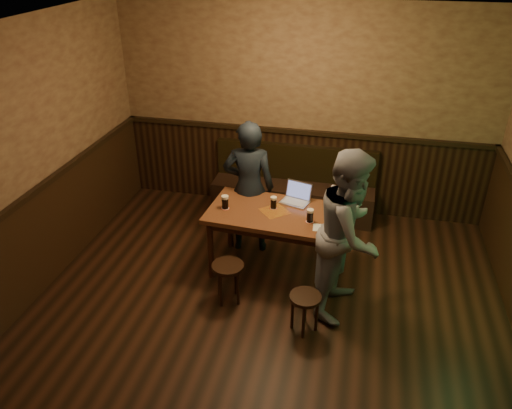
{
  "coord_description": "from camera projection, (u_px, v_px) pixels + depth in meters",
  "views": [
    {
      "loc": [
        0.8,
        -3.34,
        3.5
      ],
      "look_at": [
        -0.25,
        1.26,
        0.9
      ],
      "focal_mm": 35.0,
      "sensor_mm": 36.0,
      "label": 1
    }
  ],
  "objects": [
    {
      "name": "pint_right",
      "position": [
        310.0,
        216.0,
        5.26
      ],
      "size": [
        0.1,
        0.1,
        0.15
      ],
      "color": "#A82914",
      "rests_on": "pub_table"
    },
    {
      "name": "bench",
      "position": [
        293.0,
        193.0,
        6.9
      ],
      "size": [
        2.2,
        0.5,
        0.95
      ],
      "color": "black",
      "rests_on": "ground"
    },
    {
      "name": "pint_left",
      "position": [
        225.0,
        202.0,
        5.52
      ],
      "size": [
        0.1,
        0.1,
        0.16
      ],
      "color": "#A82914",
      "rests_on": "pub_table"
    },
    {
      "name": "person_grey",
      "position": [
        350.0,
        234.0,
        4.9
      ],
      "size": [
        0.85,
        0.99,
        1.76
      ],
      "primitive_type": "imported",
      "rotation": [
        0.0,
        0.0,
        1.34
      ],
      "color": "gray",
      "rests_on": "ground"
    },
    {
      "name": "person_suit",
      "position": [
        249.0,
        188.0,
        5.89
      ],
      "size": [
        0.66,
        0.49,
        1.66
      ],
      "primitive_type": "imported",
      "rotation": [
        0.0,
        0.0,
        3.3
      ],
      "color": "black",
      "rests_on": "ground"
    },
    {
      "name": "menu",
      "position": [
        324.0,
        228.0,
        5.19
      ],
      "size": [
        0.23,
        0.17,
        0.0
      ],
      "primitive_type": "cube",
      "rotation": [
        0.0,
        0.0,
        0.07
      ],
      "color": "silver",
      "rests_on": "pub_table"
    },
    {
      "name": "pub_table",
      "position": [
        274.0,
        219.0,
        5.55
      ],
      "size": [
        1.51,
        0.92,
        0.78
      ],
      "rotation": [
        0.0,
        0.0,
        -0.06
      ],
      "color": "brown",
      "rests_on": "ground"
    },
    {
      "name": "stool_right",
      "position": [
        305.0,
        303.0,
        4.83
      ],
      "size": [
        0.33,
        0.33,
        0.42
      ],
      "rotation": [
        0.0,
        0.0,
        0.07
      ],
      "color": "black",
      "rests_on": "ground"
    },
    {
      "name": "room",
      "position": [
        257.0,
        234.0,
        4.3
      ],
      "size": [
        5.04,
        6.04,
        2.84
      ],
      "color": "black",
      "rests_on": "ground"
    },
    {
      "name": "pint_mid",
      "position": [
        274.0,
        203.0,
        5.52
      ],
      "size": [
        0.09,
        0.09,
        0.14
      ],
      "color": "#A82914",
      "rests_on": "pub_table"
    },
    {
      "name": "stool_left",
      "position": [
        228.0,
        272.0,
        5.21
      ],
      "size": [
        0.44,
        0.44,
        0.45
      ],
      "rotation": [
        0.0,
        0.0,
        -0.4
      ],
      "color": "black",
      "rests_on": "ground"
    },
    {
      "name": "laptop",
      "position": [
        297.0,
        197.0,
        5.67
      ],
      "size": [
        0.36,
        0.32,
        0.22
      ],
      "rotation": [
        0.0,
        0.0,
        -0.28
      ],
      "color": "silver",
      "rests_on": "pub_table"
    }
  ]
}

